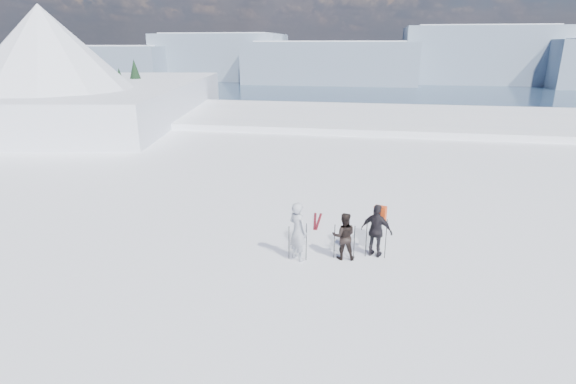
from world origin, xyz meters
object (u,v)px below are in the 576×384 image
skier_dark (344,236)px  skier_pack (377,231)px  skier_grey (298,231)px  skis_loose (317,221)px

skier_dark → skier_pack: 1.08m
skier_grey → skier_dark: bearing=-130.1°
skier_dark → skis_loose: bearing=-74.8°
skier_grey → skier_pack: 2.53m
skier_dark → skier_pack: size_ratio=0.88×
skier_dark → skier_pack: (1.01, 0.36, 0.10)m
skier_pack → skis_loose: bearing=-30.2°
skis_loose → skier_pack: bearing=-49.5°
skier_dark → skier_grey: bearing=5.2°
skier_dark → skier_pack: skier_pack is taller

